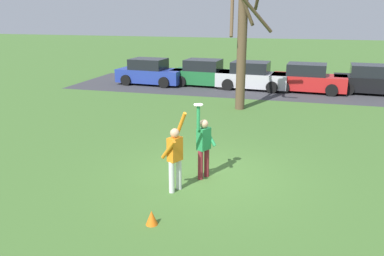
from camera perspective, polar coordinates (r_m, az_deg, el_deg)
name	(u,v)px	position (r m, az deg, el deg)	size (l,w,h in m)	color
ground_plane	(209,176)	(10.95, 2.50, -6.99)	(120.00, 120.00, 0.00)	#426B2D
person_catcher	(204,144)	(10.48, 1.72, -2.30)	(0.51, 0.59, 2.08)	maroon
person_defender	(175,154)	(9.72, -2.50, -3.86)	(0.60, 0.65, 2.04)	silver
frisbee_disc	(198,105)	(10.01, 0.93, 3.41)	(0.24, 0.24, 0.02)	white
parked_car_blue	(150,73)	(24.84, -6.10, 8.02)	(4.21, 2.24, 1.59)	#233893
parked_car_green	(205,74)	(24.25, 1.88, 7.90)	(4.21, 2.24, 1.59)	#1E6633
parked_car_silver	(252,77)	(23.43, 8.73, 7.41)	(4.21, 2.24, 1.59)	#BCBCC1
parked_car_red	(308,79)	(23.26, 16.53, 6.86)	(4.21, 2.24, 1.59)	red
parked_car_black	(372,81)	(23.97, 24.74, 6.30)	(4.21, 2.24, 1.59)	black
parking_strip	(280,89)	(23.66, 12.75, 5.51)	(25.11, 6.40, 0.01)	#38383D
bare_tree_tall	(243,46)	(18.04, 7.38, 11.81)	(1.97, 2.25, 5.98)	brown
field_cone_orange	(152,218)	(8.60, -5.89, -12.85)	(0.26, 0.26, 0.32)	orange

